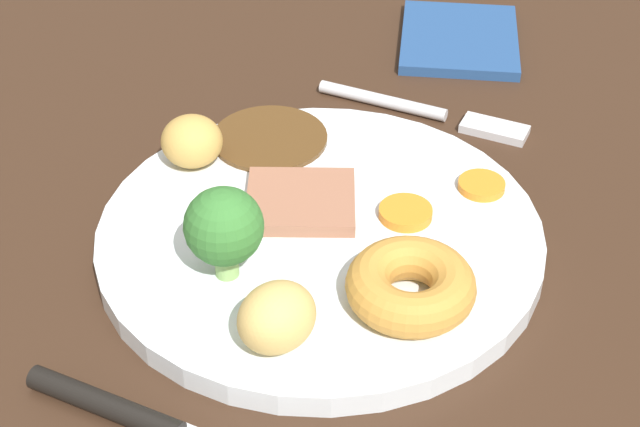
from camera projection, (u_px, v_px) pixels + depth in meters
dining_table at (301, 248)px, 59.84cm from camera, size 120.00×84.00×3.60cm
dinner_plate at (320, 236)px, 56.77cm from camera, size 25.88×25.88×1.40cm
gravy_pool at (270, 138)px, 63.33cm from camera, size 7.54×7.54×0.30cm
meat_slice_main at (304, 206)px, 57.26cm from camera, size 7.60×7.96×0.80cm
yorkshire_pudding at (411, 286)px, 50.64cm from camera, size 6.87×6.87×2.40cm
roast_potato_left at (192, 141)px, 60.41cm from camera, size 4.48×4.56×3.25cm
roast_potato_right at (277, 317)px, 48.01cm from camera, size 5.31×4.99×3.52cm
carrot_coin_front at (482, 185)px, 59.10cm from camera, size 2.85×2.85×0.50cm
carrot_coin_back at (406, 213)px, 56.93cm from camera, size 3.15×3.15×0.58cm
broccoli_floret at (224, 228)px, 51.14cm from camera, size 4.29×4.29×5.50cm
fork at (427, 112)px, 67.95cm from camera, size 2.63×15.32×0.90cm
folded_napkin at (459, 39)px, 76.30cm from camera, size 12.81×11.34×0.80cm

